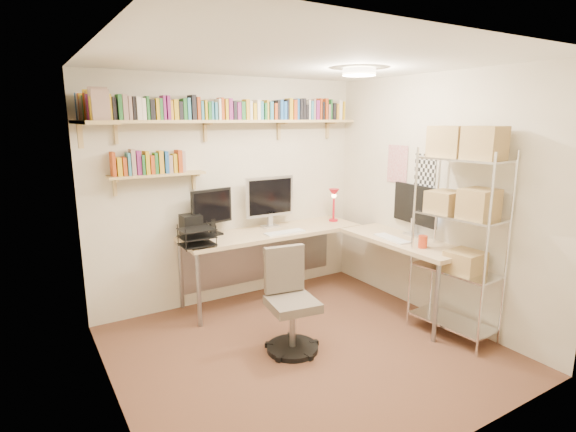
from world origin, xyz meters
The scene contains 6 objects.
ground centered at (0.00, 0.00, 0.00)m, with size 3.20×3.20×0.00m, color #4E3221.
room_shell centered at (0.00, 0.00, 1.55)m, with size 3.24×3.04×2.52m.
wall_shelves centered at (-0.42, 1.30, 2.03)m, with size 3.12×1.09×0.79m.
corner_desk centered at (0.50, 0.94, 0.80)m, with size 2.49×2.11×1.40m.
office_chair centered at (-0.09, 0.10, 0.39)m, with size 0.49×0.50×0.93m.
wire_rack centered at (1.36, -0.52, 1.36)m, with size 0.44×0.80×1.99m.
Camera 1 is at (-2.08, -3.08, 2.05)m, focal length 28.00 mm.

